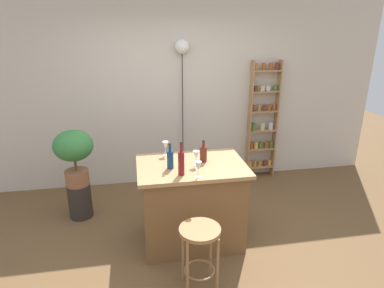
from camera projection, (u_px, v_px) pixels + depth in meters
The scene contains 14 objects.
ground at pixel (196, 255), 3.58m from camera, with size 12.00×12.00×0.00m, color brown.
back_wall at pixel (172, 91), 4.91m from camera, with size 6.40×0.10×2.80m, color beige.
kitchen_counter at pixel (192, 203), 3.70m from camera, with size 1.15×0.80×0.93m.
bar_stool at pixel (200, 244), 2.97m from camera, with size 0.37×0.37×0.66m.
spice_shelf at pixel (263, 121), 5.17m from camera, with size 0.45×0.14×1.84m.
plant_stool at pixel (80, 200), 4.24m from camera, with size 0.29×0.29×0.45m, color #2D2823.
potted_plant at pixel (74, 151), 4.01m from camera, with size 0.47×0.43×0.71m.
bottle_sauce_amber at pixel (170, 159), 3.41m from camera, with size 0.07×0.07×0.27m.
bottle_olive_oil at pixel (181, 162), 3.25m from camera, with size 0.06×0.06×0.34m.
bottle_vinegar at pixel (203, 153), 3.58m from camera, with size 0.08×0.08×0.25m.
wine_glass_left at pixel (196, 155), 3.47m from camera, with size 0.07×0.07×0.16m.
wine_glass_center at pixel (166, 146), 3.75m from camera, with size 0.07×0.07×0.16m.
wine_glass_right at pixel (198, 166), 3.20m from camera, with size 0.07×0.07×0.16m.
pendant_globe_light at pixel (182, 49), 4.62m from camera, with size 0.20×0.20×2.14m.
Camera 1 is at (-0.56, -2.91, 2.34)m, focal length 31.24 mm.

